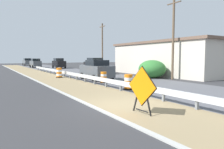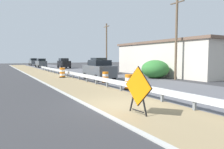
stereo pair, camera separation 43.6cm
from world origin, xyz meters
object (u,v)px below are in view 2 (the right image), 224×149
object	(u,v)px
car_lead_near_lane	(99,70)
utility_pole_near	(176,38)
car_lead_far_lane	(33,62)
car_trailing_far_lane	(41,63)
traffic_barrel_nearest	(129,83)
car_mid_far_lane	(99,66)
traffic_barrel_mid	(62,73)
traffic_barrel_close	(105,78)
utility_pole_mid	(107,46)
car_trailing_near_lane	(64,63)
warning_sign_diamond	(138,88)

from	to	relation	value
car_lead_near_lane	utility_pole_near	xyz separation A→B (m)	(6.85, -3.93, 3.29)
car_lead_far_lane	car_trailing_far_lane	bearing A→B (deg)	178.27
traffic_barrel_nearest	car_mid_far_lane	world-z (taller)	car_mid_far_lane
traffic_barrel_mid	utility_pole_near	bearing A→B (deg)	-39.62
traffic_barrel_close	traffic_barrel_mid	xyz separation A→B (m)	(-1.98, 6.86, 0.05)
car_trailing_far_lane	car_lead_near_lane	bearing A→B (deg)	179.23
traffic_barrel_close	car_mid_far_lane	world-z (taller)	car_mid_far_lane
traffic_barrel_close	utility_pole_mid	xyz separation A→B (m)	(8.12, 15.30, 3.70)
car_lead_far_lane	car_mid_far_lane	bearing A→B (deg)	-175.28
traffic_barrel_nearest	car_trailing_near_lane	distance (m)	31.93
warning_sign_diamond	utility_pole_near	world-z (taller)	utility_pole_near
utility_pole_mid	warning_sign_diamond	bearing A→B (deg)	-115.00
car_lead_far_lane	traffic_barrel_close	bearing A→B (deg)	178.57
traffic_barrel_close	car_trailing_far_lane	size ratio (longest dim) A/B	0.24
car_trailing_far_lane	utility_pole_mid	size ratio (longest dim) A/B	0.53
utility_pole_near	traffic_barrel_close	bearing A→B (deg)	172.11
utility_pole_near	traffic_barrel_mid	bearing A→B (deg)	140.38
car_trailing_near_lane	car_mid_far_lane	bearing A→B (deg)	1.39
warning_sign_diamond	utility_pole_mid	world-z (taller)	utility_pole_mid
traffic_barrel_nearest	car_mid_far_lane	distance (m)	14.84
utility_pole_mid	utility_pole_near	bearing A→B (deg)	-91.89
car_trailing_far_lane	car_lead_far_lane	bearing A→B (deg)	-2.49
car_mid_far_lane	utility_pole_mid	bearing A→B (deg)	143.76
car_mid_far_lane	car_trailing_near_lane	bearing A→B (deg)	179.84
car_lead_near_lane	utility_pole_near	distance (m)	8.55
warning_sign_diamond	car_lead_far_lane	xyz separation A→B (m)	(4.54, 55.49, -0.04)
car_lead_far_lane	utility_pole_mid	world-z (taller)	utility_pole_mid
warning_sign_diamond	utility_pole_mid	size ratio (longest dim) A/B	0.25
car_trailing_near_lane	car_lead_far_lane	size ratio (longest dim) A/B	0.98
traffic_barrel_mid	car_lead_far_lane	world-z (taller)	car_lead_far_lane
warning_sign_diamond	traffic_barrel_nearest	size ratio (longest dim) A/B	1.81
traffic_barrel_close	car_trailing_far_lane	bearing A→B (deg)	89.02
car_trailing_far_lane	utility_pole_mid	xyz separation A→B (m)	(7.55, -17.56, 3.14)
warning_sign_diamond	traffic_barrel_nearest	xyz separation A→B (m)	(3.28, 5.57, -0.56)
warning_sign_diamond	car_lead_near_lane	size ratio (longest dim) A/B	0.43
car_mid_far_lane	car_trailing_far_lane	size ratio (longest dim) A/B	1.03
warning_sign_diamond	traffic_barrel_nearest	distance (m)	6.49
traffic_barrel_close	utility_pole_near	distance (m)	8.56
warning_sign_diamond	traffic_barrel_mid	world-z (taller)	warning_sign_diamond
traffic_barrel_close	traffic_barrel_mid	world-z (taller)	traffic_barrel_mid
traffic_barrel_mid	car_lead_near_lane	world-z (taller)	car_lead_near_lane
traffic_barrel_close	car_lead_near_lane	xyz separation A→B (m)	(0.73, 2.88, 0.56)
warning_sign_diamond	traffic_barrel_mid	size ratio (longest dim) A/B	1.77
car_lead_far_lane	traffic_barrel_nearest	bearing A→B (deg)	178.23
traffic_barrel_mid	car_lead_near_lane	bearing A→B (deg)	-55.77
warning_sign_diamond	car_trailing_near_lane	bearing A→B (deg)	-105.59
car_lead_far_lane	car_trailing_near_lane	bearing A→B (deg)	-170.17
warning_sign_diamond	car_trailing_near_lane	distance (m)	37.99
traffic_barrel_nearest	utility_pole_mid	bearing A→B (deg)	66.65
car_lead_near_lane	car_trailing_near_lane	size ratio (longest dim) A/B	0.97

